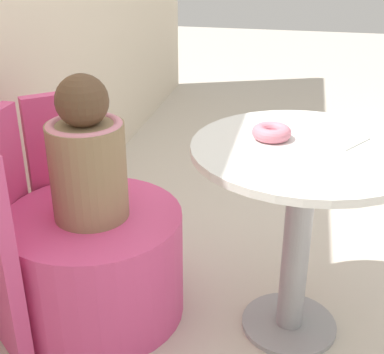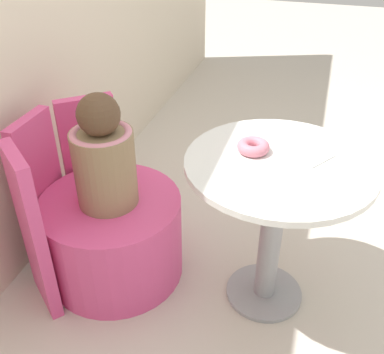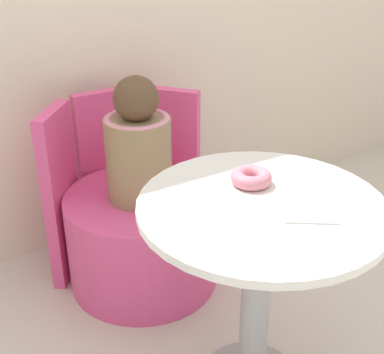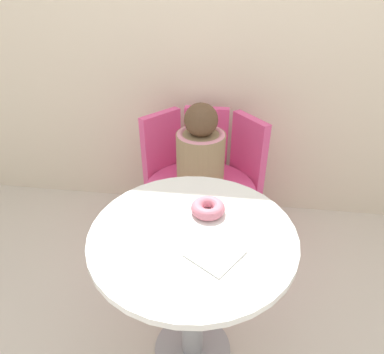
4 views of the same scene
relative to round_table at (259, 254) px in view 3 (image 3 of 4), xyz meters
The scene contains 6 objects.
round_table is the anchor object (origin of this frame).
tub_chair 0.77m from the round_table, 93.97° to the left, with size 0.62×0.62×0.40m.
booth_backrest 0.97m from the round_table, 92.91° to the left, with size 0.72×0.26×0.75m.
child_figure 0.71m from the round_table, 93.97° to the left, with size 0.26×0.26×0.49m.
donut 0.23m from the round_table, 69.09° to the left, with size 0.12×0.12×0.04m.
paper_napkin 0.22m from the round_table, 49.68° to the right, with size 0.20×0.20×0.01m.
Camera 3 is at (-0.90, -1.04, 1.44)m, focal length 50.00 mm.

